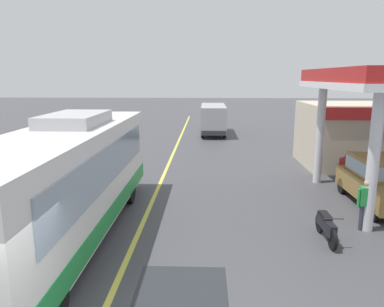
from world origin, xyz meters
name	(u,v)px	position (x,y,z in m)	size (l,w,h in m)	color
ground	(176,146)	(0.00, 20.00, 0.00)	(120.00, 120.00, 0.00)	#424247
lane_divider_stripe	(169,163)	(0.00, 15.00, 0.00)	(0.16, 50.00, 0.01)	#D8CC4C
wet_puddle_patch	(180,303)	(1.56, 1.87, 0.00)	(2.11, 3.10, 0.01)	#26282D
coach_bus_main	(67,184)	(-1.96, 4.95, 1.72)	(2.60, 11.04, 3.69)	white
car_at_pump	(378,179)	(8.57, 8.34, 1.01)	(1.70, 4.20, 1.82)	olive
minibus_opposing_lane	(213,117)	(2.67, 25.75, 1.47)	(2.04, 6.13, 2.44)	#A5A5AD
motorcycle_parked_forecourt	(326,226)	(5.69, 5.17, 0.44)	(0.55, 1.80, 0.92)	black
pedestrian_near_pump	(345,168)	(8.08, 10.35, 0.93)	(0.55, 0.22, 1.66)	#33333F
pedestrian_by_shop	(366,202)	(7.13, 5.95, 0.93)	(0.55, 0.22, 1.66)	#33333F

